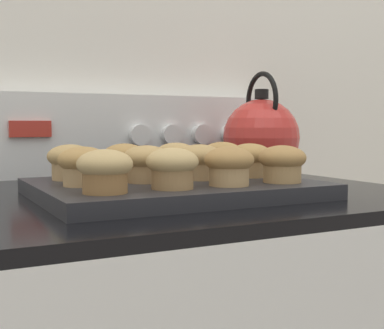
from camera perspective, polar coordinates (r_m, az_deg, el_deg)
The scene contains 16 objects.
wall_back at distance 1.21m, azimuth -9.79°, elevation 12.48°, with size 8.00×0.05×2.40m.
control_panel at distance 1.14m, azimuth -8.73°, elevation 3.14°, with size 0.74×0.07×0.17m.
muffin_pan at distance 0.80m, azimuth -2.00°, elevation -2.56°, with size 0.40×0.31×0.02m.
muffin_r0_c0 at distance 0.66m, azimuth -9.27°, elevation -0.58°, with size 0.07×0.07×0.05m.
muffin_r0_c1 at distance 0.70m, azimuth -2.11°, elevation -0.27°, with size 0.07×0.07×0.05m.
muffin_r0_c2 at distance 0.74m, azimuth 3.97°, elevation -0.04°, with size 0.07×0.07×0.05m.
muffin_r0_c3 at distance 0.79m, azimuth 9.61°, elevation 0.19°, with size 0.07×0.07×0.05m.
muffin_r1_c0 at distance 0.75m, azimuth -11.53°, elevation -0.06°, with size 0.07×0.07×0.05m.
muffin_r1_c1 at distance 0.78m, azimuth -4.89°, elevation 0.19°, with size 0.07×0.07×0.05m.
muffin_r1_c2 at distance 0.82m, azimuth 0.81°, elevation 0.39°, with size 0.07×0.07×0.05m.
muffin_r1_c3 at distance 0.86m, azimuth 6.20°, elevation 0.57°, with size 0.07×0.07×0.05m.
muffin_r2_c0 at distance 0.84m, azimuth -12.87°, elevation 0.36°, with size 0.07×0.07×0.05m.
muffin_r2_c1 at distance 0.86m, azimuth -7.20°, elevation 0.55°, with size 0.07×0.07×0.05m.
muffin_r2_c2 at distance 0.90m, azimuth -1.73°, elevation 0.73°, with size 0.07×0.07×0.05m.
muffin_r2_c3 at distance 0.94m, azimuth 3.25°, elevation 0.88°, with size 0.07×0.07×0.05m.
tea_kettle at distance 1.13m, azimuth 7.36°, elevation 3.06°, with size 0.16×0.19×0.22m.
Camera 1 is at (-0.36, -0.45, 1.03)m, focal length 50.00 mm.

